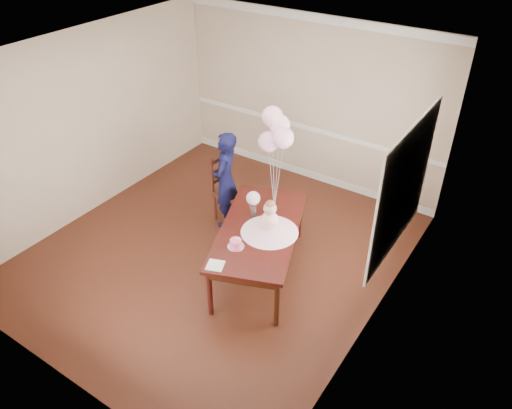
% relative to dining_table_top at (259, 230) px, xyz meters
% --- Properties ---
extents(floor, '(4.50, 5.00, 0.00)m').
position_rel_dining_table_top_xyz_m(floor, '(-0.70, 0.00, -0.68)').
color(floor, '#34150D').
rests_on(floor, ground).
extents(ceiling, '(4.50, 5.00, 0.02)m').
position_rel_dining_table_top_xyz_m(ceiling, '(-0.70, 0.00, 2.02)').
color(ceiling, silver).
rests_on(ceiling, wall_back).
extents(wall_back, '(4.50, 0.02, 2.70)m').
position_rel_dining_table_top_xyz_m(wall_back, '(-0.70, 2.50, 0.67)').
color(wall_back, tan).
rests_on(wall_back, floor).
extents(wall_front, '(4.50, 0.02, 2.70)m').
position_rel_dining_table_top_xyz_m(wall_front, '(-0.70, -2.50, 0.67)').
color(wall_front, tan).
rests_on(wall_front, floor).
extents(wall_left, '(0.02, 5.00, 2.70)m').
position_rel_dining_table_top_xyz_m(wall_left, '(-2.95, 0.00, 0.67)').
color(wall_left, tan).
rests_on(wall_left, floor).
extents(wall_right, '(0.02, 5.00, 2.70)m').
position_rel_dining_table_top_xyz_m(wall_right, '(1.55, 0.00, 0.67)').
color(wall_right, tan).
rests_on(wall_right, floor).
extents(chair_rail_trim, '(4.50, 0.02, 0.07)m').
position_rel_dining_table_top_xyz_m(chair_rail_trim, '(-0.70, 2.49, 0.22)').
color(chair_rail_trim, silver).
rests_on(chair_rail_trim, wall_back).
extents(crown_molding, '(4.50, 0.02, 0.12)m').
position_rel_dining_table_top_xyz_m(crown_molding, '(-0.70, 2.49, 1.95)').
color(crown_molding, silver).
rests_on(crown_molding, wall_back).
extents(baseboard_trim, '(4.50, 0.02, 0.12)m').
position_rel_dining_table_top_xyz_m(baseboard_trim, '(-0.70, 2.49, -0.62)').
color(baseboard_trim, silver).
rests_on(baseboard_trim, floor).
extents(window_frame, '(0.02, 1.66, 1.56)m').
position_rel_dining_table_top_xyz_m(window_frame, '(1.53, 0.50, 0.87)').
color(window_frame, white).
rests_on(window_frame, wall_right).
extents(window_blinds, '(0.01, 1.50, 1.40)m').
position_rel_dining_table_top_xyz_m(window_blinds, '(1.51, 0.50, 0.87)').
color(window_blinds, white).
rests_on(window_blinds, wall_right).
extents(dining_table_top, '(1.55, 2.09, 0.05)m').
position_rel_dining_table_top_xyz_m(dining_table_top, '(0.00, 0.00, 0.00)').
color(dining_table_top, black).
rests_on(dining_table_top, table_leg_fl).
extents(table_apron, '(1.42, 1.97, 0.09)m').
position_rel_dining_table_top_xyz_m(table_apron, '(0.00, 0.00, -0.07)').
color(table_apron, black).
rests_on(table_apron, table_leg_fl).
extents(table_leg_fl, '(0.08, 0.08, 0.66)m').
position_rel_dining_table_top_xyz_m(table_leg_fl, '(-0.06, -0.95, -0.35)').
color(table_leg_fl, black).
rests_on(table_leg_fl, floor).
extents(table_leg_fr, '(0.08, 0.08, 0.66)m').
position_rel_dining_table_top_xyz_m(table_leg_fr, '(0.68, -0.67, -0.35)').
color(table_leg_fr, black).
rests_on(table_leg_fr, floor).
extents(table_leg_bl, '(0.08, 0.08, 0.66)m').
position_rel_dining_table_top_xyz_m(table_leg_bl, '(-0.68, 0.67, -0.35)').
color(table_leg_bl, black).
rests_on(table_leg_bl, floor).
extents(table_leg_br, '(0.08, 0.08, 0.66)m').
position_rel_dining_table_top_xyz_m(table_leg_br, '(0.06, 0.95, -0.35)').
color(table_leg_br, black).
rests_on(table_leg_br, floor).
extents(baby_skirt, '(0.92, 0.92, 0.09)m').
position_rel_dining_table_top_xyz_m(baby_skirt, '(0.15, 0.01, 0.07)').
color(baby_skirt, '#FFBBD2').
rests_on(baby_skirt, dining_table_top).
extents(baby_torso, '(0.23, 0.23, 0.23)m').
position_rel_dining_table_top_xyz_m(baby_torso, '(0.15, 0.01, 0.19)').
color(baby_torso, '#FFA1C0').
rests_on(baby_torso, baby_skirt).
extents(baby_head, '(0.16, 0.16, 0.16)m').
position_rel_dining_table_top_xyz_m(baby_head, '(0.15, 0.01, 0.37)').
color(baby_head, '#CCA18D').
rests_on(baby_head, baby_torso).
extents(baby_hair, '(0.11, 0.11, 0.11)m').
position_rel_dining_table_top_xyz_m(baby_hair, '(0.15, 0.01, 0.43)').
color(baby_hair, brown).
rests_on(baby_hair, baby_head).
extents(cake_platter, '(0.27, 0.27, 0.01)m').
position_rel_dining_table_top_xyz_m(cake_platter, '(-0.02, -0.46, 0.03)').
color(cake_platter, silver).
rests_on(cake_platter, dining_table_top).
extents(birthday_cake, '(0.18, 0.18, 0.09)m').
position_rel_dining_table_top_xyz_m(birthday_cake, '(-0.02, -0.46, 0.08)').
color(birthday_cake, '#FF5094').
rests_on(birthday_cake, cake_platter).
extents(cake_flower_a, '(0.03, 0.03, 0.03)m').
position_rel_dining_table_top_xyz_m(cake_flower_a, '(-0.02, -0.46, 0.14)').
color(cake_flower_a, silver).
rests_on(cake_flower_a, birthday_cake).
extents(cake_flower_b, '(0.03, 0.03, 0.03)m').
position_rel_dining_table_top_xyz_m(cake_flower_b, '(-0.01, -0.43, 0.14)').
color(cake_flower_b, white).
rests_on(cake_flower_b, birthday_cake).
extents(rose_vase_near, '(0.12, 0.12, 0.15)m').
position_rel_dining_table_top_xyz_m(rose_vase_near, '(-0.23, 0.21, 0.10)').
color(rose_vase_near, white).
rests_on(rose_vase_near, dining_table_top).
extents(roses_near, '(0.18, 0.18, 0.18)m').
position_rel_dining_table_top_xyz_m(roses_near, '(-0.23, 0.21, 0.27)').
color(roses_near, beige).
rests_on(roses_near, rose_vase_near).
extents(napkin, '(0.24, 0.24, 0.01)m').
position_rel_dining_table_top_xyz_m(napkin, '(-0.02, -0.86, 0.03)').
color(napkin, white).
rests_on(napkin, dining_table_top).
extents(balloon_weight, '(0.05, 0.05, 0.02)m').
position_rel_dining_table_top_xyz_m(balloon_weight, '(-0.10, 0.52, 0.03)').
color(balloon_weight, silver).
rests_on(balloon_weight, dining_table_top).
extents(balloon_a, '(0.26, 0.26, 0.26)m').
position_rel_dining_table_top_xyz_m(balloon_a, '(-0.18, 0.48, 0.96)').
color(balloon_a, '#DD9CBD').
rests_on(balloon_a, balloon_ribbon_a).
extents(balloon_b, '(0.26, 0.26, 0.26)m').
position_rel_dining_table_top_xyz_m(balloon_b, '(0.01, 0.51, 1.06)').
color(balloon_b, '#FFB4D6').
rests_on(balloon_b, balloon_ribbon_b).
extents(balloon_c, '(0.26, 0.26, 0.26)m').
position_rel_dining_table_top_xyz_m(balloon_c, '(-0.11, 0.61, 1.15)').
color(balloon_c, '#FFB4D8').
rests_on(balloon_c, balloon_ribbon_c).
extents(balloon_d, '(0.26, 0.26, 0.26)m').
position_rel_dining_table_top_xyz_m(balloon_d, '(-0.21, 0.59, 1.24)').
color(balloon_d, '#F9B1C3').
rests_on(balloon_d, balloon_ribbon_d).
extents(balloon_ribbon_a, '(0.08, 0.03, 0.78)m').
position_rel_dining_table_top_xyz_m(balloon_ribbon_a, '(-0.14, 0.50, 0.43)').
color(balloon_ribbon_a, white).
rests_on(balloon_ribbon_a, balloon_weight).
extents(balloon_ribbon_b, '(0.11, 0.02, 0.88)m').
position_rel_dining_table_top_xyz_m(balloon_ribbon_b, '(-0.04, 0.51, 0.47)').
color(balloon_ribbon_b, white).
rests_on(balloon_ribbon_b, balloon_weight).
extents(balloon_ribbon_c, '(0.02, 0.09, 0.97)m').
position_rel_dining_table_top_xyz_m(balloon_ribbon_c, '(-0.10, 0.56, 0.52)').
color(balloon_ribbon_c, silver).
rests_on(balloon_ribbon_c, balloon_weight).
extents(balloon_ribbon_d, '(0.11, 0.07, 1.06)m').
position_rel_dining_table_top_xyz_m(balloon_ribbon_d, '(-0.15, 0.55, 0.57)').
color(balloon_ribbon_d, white).
rests_on(balloon_ribbon_d, balloon_weight).
extents(dining_chair_seat, '(0.47, 0.47, 0.05)m').
position_rel_dining_table_top_xyz_m(dining_chair_seat, '(-1.00, 0.79, -0.22)').
color(dining_chair_seat, '#381B0F').
rests_on(dining_chair_seat, chair_leg_fl).
extents(chair_leg_fl, '(0.04, 0.04, 0.44)m').
position_rel_dining_table_top_xyz_m(chair_leg_fl, '(-1.19, 0.62, -0.46)').
color(chair_leg_fl, '#3E1A11').
rests_on(chair_leg_fl, floor).
extents(chair_leg_fr, '(0.04, 0.04, 0.44)m').
position_rel_dining_table_top_xyz_m(chair_leg_fr, '(-0.83, 0.60, -0.46)').
color(chair_leg_fr, '#3E1E10').
rests_on(chair_leg_fr, floor).
extents(chair_leg_bl, '(0.04, 0.04, 0.44)m').
position_rel_dining_table_top_xyz_m(chair_leg_bl, '(-1.17, 0.98, -0.46)').
color(chair_leg_bl, '#37190F').
rests_on(chair_leg_bl, floor).
extents(chair_leg_br, '(0.04, 0.04, 0.44)m').
position_rel_dining_table_top_xyz_m(chair_leg_br, '(-0.81, 0.97, -0.46)').
color(chair_leg_br, '#3E2111').
rests_on(chair_leg_br, floor).
extents(chair_back_post_l, '(0.04, 0.04, 0.57)m').
position_rel_dining_table_top_xyz_m(chair_back_post_l, '(-1.21, 0.62, 0.07)').
color(chair_back_post_l, '#3C1410').
rests_on(chair_back_post_l, dining_chair_seat).
extents(chair_back_post_r, '(0.04, 0.04, 0.57)m').
position_rel_dining_table_top_xyz_m(chair_back_post_r, '(-1.19, 0.98, 0.07)').
color(chair_back_post_r, '#351B0E').
rests_on(chair_back_post_r, dining_chair_seat).
extents(chair_slat_low, '(0.05, 0.41, 0.05)m').
position_rel_dining_table_top_xyz_m(chair_slat_low, '(-1.20, 0.80, -0.05)').
color(chair_slat_low, '#3B1A10').
rests_on(chair_slat_low, dining_chair_seat).
extents(chair_slat_mid, '(0.05, 0.41, 0.05)m').
position_rel_dining_table_top_xyz_m(chair_slat_mid, '(-1.20, 0.80, 0.11)').
color(chair_slat_mid, '#33160E').
rests_on(chair_slat_mid, dining_chair_seat).
extents(chair_slat_top, '(0.05, 0.41, 0.05)m').
position_rel_dining_table_top_xyz_m(chair_slat_top, '(-1.20, 0.80, 0.28)').
color(chair_slat_top, '#35140E').
rests_on(chair_slat_top, dining_chair_seat).
extents(woman, '(0.50, 0.61, 1.46)m').
position_rel_dining_table_top_xyz_m(woman, '(-1.00, 0.66, 0.05)').
color(woman, black).
rests_on(woman, floor).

